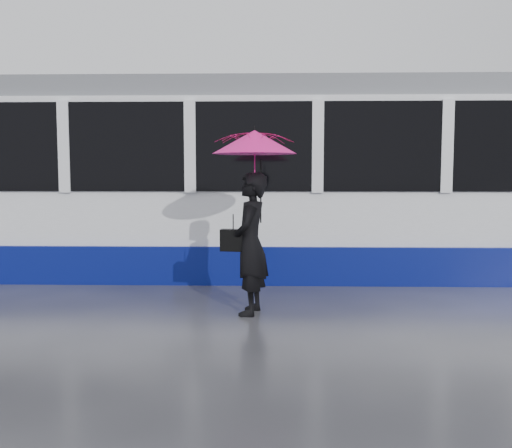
{
  "coord_description": "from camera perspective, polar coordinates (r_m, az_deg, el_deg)",
  "views": [
    {
      "loc": [
        1.81,
        -7.7,
        1.78
      ],
      "look_at": [
        1.59,
        -0.04,
        1.1
      ],
      "focal_mm": 40.0,
      "sensor_mm": 36.0,
      "label": 1
    }
  ],
  "objects": [
    {
      "name": "rails",
      "position": [
        10.51,
        -8.32,
        -4.68
      ],
      "size": [
        34.0,
        1.51,
        0.02
      ],
      "color": "#3F3D38",
      "rests_on": "ground"
    },
    {
      "name": "ground",
      "position": [
        8.11,
        -11.4,
        -7.71
      ],
      "size": [
        90.0,
        90.0,
        0.0
      ],
      "primitive_type": "plane",
      "color": "#2A2A2F",
      "rests_on": "ground"
    },
    {
      "name": "umbrella",
      "position": [
        7.13,
        -0.15,
        6.56
      ],
      "size": [
        1.19,
        1.19,
        1.21
      ],
      "rotation": [
        0.0,
        0.0,
        -0.14
      ],
      "color": "#FF1589",
      "rests_on": "ground"
    },
    {
      "name": "woman",
      "position": [
        7.18,
        -0.55,
        -1.99
      ],
      "size": [
        0.51,
        0.71,
        1.79
      ],
      "primitive_type": "imported",
      "rotation": [
        0.0,
        0.0,
        -1.71
      ],
      "color": "black",
      "rests_on": "ground"
    },
    {
      "name": "handbag",
      "position": [
        7.21,
        -2.29,
        -1.62
      ],
      "size": [
        0.34,
        0.18,
        0.46
      ],
      "rotation": [
        0.0,
        0.0,
        -0.14
      ],
      "color": "black",
      "rests_on": "ground"
    },
    {
      "name": "tram",
      "position": [
        10.27,
        8.41,
        4.22
      ],
      "size": [
        26.0,
        2.56,
        3.35
      ],
      "color": "white",
      "rests_on": "ground"
    }
  ]
}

